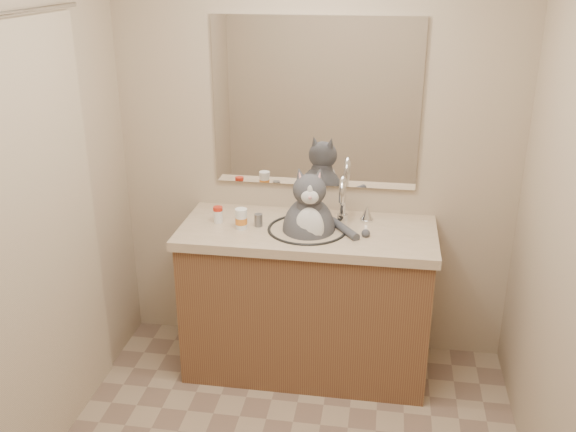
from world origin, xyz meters
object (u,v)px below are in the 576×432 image
object	(u,v)px
cat	(309,227)
pill_bottle_redcap	(218,214)
pill_bottle_orange	(241,219)
grey_canister	(258,220)

from	to	relation	value
cat	pill_bottle_redcap	bearing A→B (deg)	167.52
cat	pill_bottle_orange	world-z (taller)	cat
pill_bottle_redcap	pill_bottle_orange	world-z (taller)	pill_bottle_orange
pill_bottle_orange	grey_canister	bearing A→B (deg)	28.82
cat	pill_bottle_orange	size ratio (longest dim) A/B	5.09
pill_bottle_redcap	pill_bottle_orange	bearing A→B (deg)	-24.31
pill_bottle_orange	cat	bearing A→B (deg)	5.24
cat	pill_bottle_orange	xyz separation A→B (m)	(-0.35, -0.03, 0.03)
pill_bottle_orange	grey_canister	distance (m)	0.10
pill_bottle_redcap	pill_bottle_orange	size ratio (longest dim) A/B	0.80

